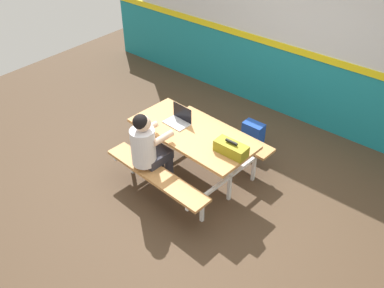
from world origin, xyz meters
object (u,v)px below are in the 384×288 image
Objects in this scene: student_nearer at (148,147)px; toolbox_grey at (231,149)px; picnic_table_main at (192,143)px; laptop_silver at (179,119)px; backpack_dark at (253,136)px.

toolbox_grey is at bearing 30.17° from student_nearer.
picnic_table_main is at bearing 176.46° from toolbox_grey.
laptop_silver is at bearing 168.67° from picnic_table_main.
student_nearer is at bearing -149.83° from toolbox_grey.
student_nearer is 1.75m from backpack_dark.
student_nearer is (-0.24, -0.54, 0.13)m from picnic_table_main.
picnic_table_main is 1.40× the size of student_nearer.
laptop_silver reaches higher than backpack_dark.
backpack_dark is at bearing 61.44° from laptop_silver.
student_nearer is 2.74× the size of backpack_dark.
picnic_table_main is 3.85× the size of backpack_dark.
student_nearer is 3.02× the size of toolbox_grey.
picnic_table_main is 4.24× the size of toolbox_grey.
picnic_table_main reaches higher than backpack_dark.
laptop_silver is at bearing 174.09° from toolbox_grey.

